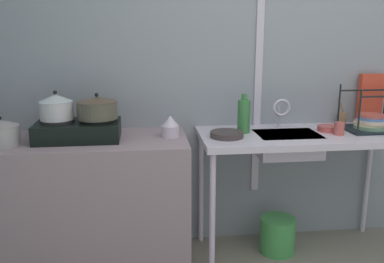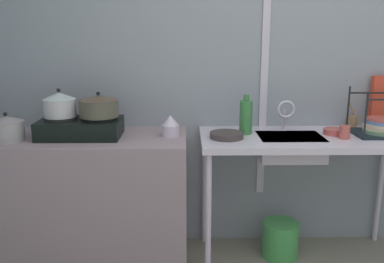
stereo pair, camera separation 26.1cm
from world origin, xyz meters
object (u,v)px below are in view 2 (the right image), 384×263
at_px(stove, 81,127).
at_px(percolator, 170,126).
at_px(cereal_box, 383,102).
at_px(bucket_on_floor, 280,239).
at_px(pot_on_right_burner, 99,106).
at_px(bottle_by_sink, 246,117).
at_px(sink_basin, 290,147).
at_px(cup_by_rack, 344,132).
at_px(faucet, 286,111).
at_px(dish_rack, 381,127).
at_px(pot_on_left_burner, 60,104).
at_px(small_bowl_on_drainboard, 334,132).
at_px(pot_beside_stove, 7,128).
at_px(frying_pan, 227,135).
at_px(utensil_jar, 352,121).

distance_m(stove, percolator, 0.56).
bearing_deg(cereal_box, bucket_on_floor, -165.11).
relative_size(pot_on_right_burner, bottle_by_sink, 0.96).
height_order(stove, bucket_on_floor, stove).
height_order(pot_on_right_burner, sink_basin, pot_on_right_burner).
relative_size(pot_on_right_burner, cup_by_rack, 2.99).
relative_size(faucet, dish_rack, 0.58).
xyz_separation_m(percolator, cereal_box, (1.44, 0.23, 0.11)).
height_order(cup_by_rack, cereal_box, cereal_box).
distance_m(pot_on_left_burner, small_bowl_on_drainboard, 1.74).
distance_m(pot_beside_stove, sink_basin, 1.74).
relative_size(percolator, frying_pan, 0.65).
relative_size(bottle_by_sink, utensil_jar, 1.35).
xyz_separation_m(stove, cup_by_rack, (1.63, -0.07, -0.02)).
xyz_separation_m(percolator, cup_by_rack, (1.07, -0.08, -0.02)).
bearing_deg(stove, dish_rack, 1.03).
height_order(pot_on_right_burner, cereal_box, cereal_box).
bearing_deg(utensil_jar, bucket_on_floor, -157.59).
distance_m(pot_on_right_burner, utensil_jar, 1.70).
bearing_deg(stove, frying_pan, -2.87).
bearing_deg(sink_basin, stove, 179.82).
xyz_separation_m(percolator, bucket_on_floor, (0.73, 0.02, -0.80)).
xyz_separation_m(pot_on_right_burner, bucket_on_floor, (1.17, 0.03, -0.93)).
bearing_deg(pot_beside_stove, dish_rack, 3.04).
xyz_separation_m(dish_rack, cup_by_rack, (-0.27, -0.10, -0.01)).
distance_m(pot_on_left_burner, cup_by_rack, 1.76).
relative_size(pot_beside_stove, utensil_jar, 1.10).
bearing_deg(frying_pan, bottle_by_sink, 39.47).
relative_size(pot_beside_stove, percolator, 1.53).
distance_m(sink_basin, small_bowl_on_drainboard, 0.31).
bearing_deg(utensil_jar, pot_on_left_burner, -173.00).
distance_m(faucet, utensil_jar, 0.50).
height_order(bottle_by_sink, bucket_on_floor, bottle_by_sink).
bearing_deg(bottle_by_sink, cereal_box, 10.51).
distance_m(small_bowl_on_drainboard, utensil_jar, 0.28).
bearing_deg(bucket_on_floor, cup_by_rack, -16.34).
xyz_separation_m(sink_basin, frying_pan, (-0.41, -0.04, 0.09)).
distance_m(pot_on_right_burner, bucket_on_floor, 1.50).
distance_m(stove, faucet, 1.32).
relative_size(frying_pan, cereal_box, 0.59).
height_order(pot_beside_stove, bottle_by_sink, bottle_by_sink).
distance_m(sink_basin, bucket_on_floor, 0.66).
bearing_deg(bucket_on_floor, utensil_jar, 22.41).
xyz_separation_m(percolator, frying_pan, (0.35, -0.05, -0.05)).
xyz_separation_m(small_bowl_on_drainboard, cereal_box, (0.39, 0.20, 0.16)).
bearing_deg(pot_beside_stove, small_bowl_on_drainboard, 3.61).
bearing_deg(dish_rack, sink_basin, -176.27).
height_order(pot_on_right_burner, frying_pan, pot_on_right_burner).
distance_m(pot_on_left_burner, bucket_on_floor, 1.70).
xyz_separation_m(pot_beside_stove, sink_basin, (1.74, 0.09, -0.15)).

